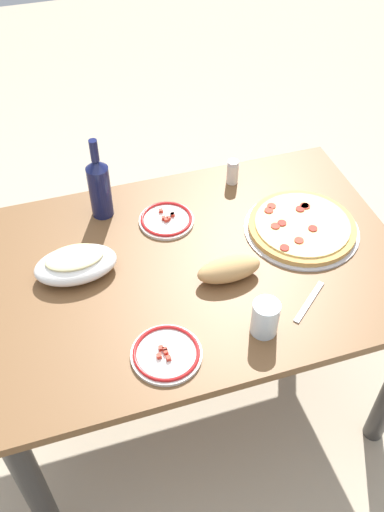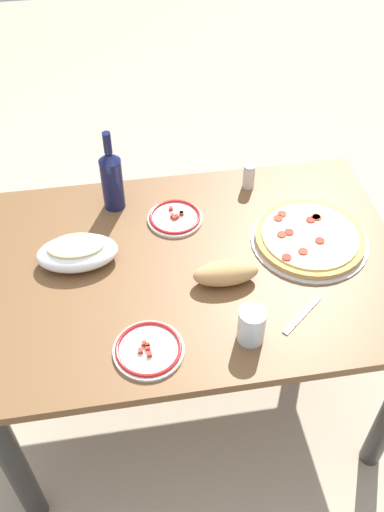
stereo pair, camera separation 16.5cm
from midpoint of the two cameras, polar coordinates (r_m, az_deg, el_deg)
The scene contains 11 objects.
ground_plane at distance 2.24m, azimuth -2.16°, elevation -13.47°, with size 8.00×8.00×0.00m, color tan.
dining_table at distance 1.76m, azimuth -2.69°, elevation -3.50°, with size 1.27×0.86×0.71m.
pepperoni_pizza at distance 1.78m, azimuth 8.50°, elevation 2.82°, with size 0.36×0.36×0.03m.
baked_pasta_dish at distance 1.67m, azimuth -14.54°, elevation -0.87°, with size 0.24×0.15×0.08m.
wine_bottle at distance 1.80m, azimuth -12.01°, elevation 6.82°, with size 0.07×0.07×0.28m.
water_glass at distance 1.47m, azimuth 4.25°, elevation -6.45°, with size 0.07×0.07×0.11m, color silver.
side_plate_near at distance 1.47m, azimuth -5.89°, elevation -10.01°, with size 0.19×0.19×0.02m.
side_plate_far at distance 1.80m, azimuth -5.24°, elevation 3.56°, with size 0.18×0.18×0.02m.
bread_loaf at distance 1.61m, azimuth 0.84°, elevation -1.51°, with size 0.19×0.08×0.07m, color tan.
spice_shaker at distance 1.93m, azimuth 1.69°, elevation 8.41°, with size 0.04×0.04×0.09m.
fork_left at distance 1.59m, azimuth 8.90°, elevation -4.76°, with size 0.17×0.02×0.01m, color #B7B7BC.
Camera 1 is at (0.35, 1.10, 1.93)m, focal length 39.44 mm.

